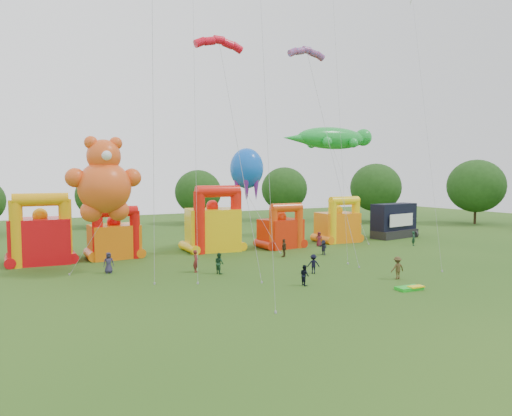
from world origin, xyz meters
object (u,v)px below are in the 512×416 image
bouncy_castle_0 (41,237)px  octopus_kite (253,190)px  teddy_bear_kite (102,189)px  gecko_kite (342,168)px  stage_trailer (394,221)px  spectator_0 (109,263)px  bouncy_castle_2 (214,226)px  spectator_4 (284,248)px

bouncy_castle_0 → octopus_kite: (22.56, -1.37, 4.23)m
teddy_bear_kite → gecko_kite: (33.11, 8.94, 2.28)m
stage_trailer → spectator_0: (-39.29, -5.43, -1.37)m
octopus_kite → spectator_0: bearing=-160.1°
bouncy_castle_2 → spectator_0: 14.75m
gecko_kite → spectator_4: (-14.94, -9.26, -8.67)m
bouncy_castle_0 → stage_trailer: (44.22, -2.32, -0.33)m
bouncy_castle_0 → bouncy_castle_2: (17.80, -0.82, 0.21)m
stage_trailer → teddy_bear_kite: teddy_bear_kite is taller
stage_trailer → teddy_bear_kite: bearing=-172.1°
bouncy_castle_0 → spectator_0: size_ratio=3.77×
bouncy_castle_2 → octopus_kite: octopus_kite is taller
bouncy_castle_2 → gecko_kite: bearing=5.5°
bouncy_castle_2 → teddy_bear_kite: size_ratio=0.62×
bouncy_castle_0 → spectator_4: bouncy_castle_0 is taller
stage_trailer → octopus_kite: octopus_kite is taller
bouncy_castle_0 → teddy_bear_kite: (4.54, -7.84, 4.74)m
octopus_kite → bouncy_castle_2: bearing=173.4°
spectator_0 → bouncy_castle_2: bearing=32.2°
bouncy_castle_0 → stage_trailer: 44.28m
bouncy_castle_2 → spectator_0: (-12.88, -6.93, -1.91)m
bouncy_castle_2 → spectator_4: bearing=-56.3°
teddy_bear_kite → spectator_4: teddy_bear_kite is taller
gecko_kite → teddy_bear_kite: bearing=-164.9°
teddy_bear_kite → spectator_4: 19.27m
bouncy_castle_2 → stage_trailer: bearing=-3.3°
octopus_kite → spectator_4: bearing=-88.8°
spectator_0 → spectator_4: size_ratio=0.95×
spectator_4 → gecko_kite: bearing=174.3°
octopus_kite → teddy_bear_kite: bearing=-160.2°
stage_trailer → spectator_4: size_ratio=3.92×
stage_trailer → teddy_bear_kite: size_ratio=0.63×
bouncy_castle_0 → bouncy_castle_2: size_ratio=0.92×
bouncy_castle_0 → spectator_4: size_ratio=3.60×
teddy_bear_kite → octopus_kite: 19.16m
bouncy_castle_2 → stage_trailer: size_ratio=0.99×
bouncy_castle_2 → spectator_4: size_ratio=3.89×
gecko_kite → spectator_0: (-32.73, -8.84, -8.72)m
stage_trailer → bouncy_castle_2: bearing=176.7°
bouncy_castle_0 → spectator_4: bearing=-19.8°
bouncy_castle_0 → spectator_4: 24.19m
stage_trailer → spectator_4: 22.33m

